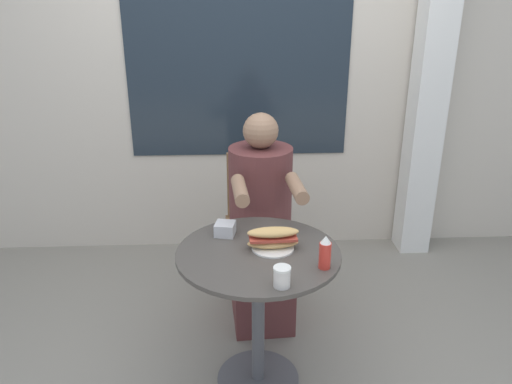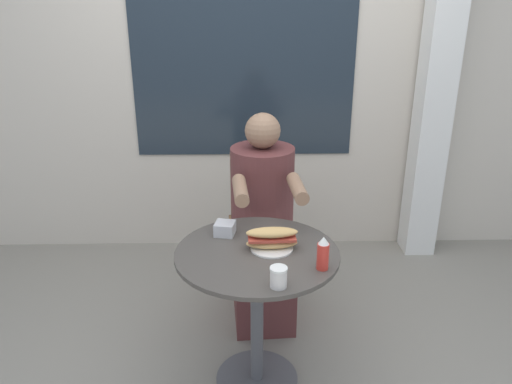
% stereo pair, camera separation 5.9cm
% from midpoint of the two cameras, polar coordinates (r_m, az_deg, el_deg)
% --- Properties ---
extents(ground_plane, '(8.00, 8.00, 0.00)m').
position_cam_midpoint_polar(ground_plane, '(2.63, -0.45, -20.65)').
color(ground_plane, gray).
extents(storefront_wall, '(8.00, 0.09, 2.80)m').
position_cam_midpoint_polar(storefront_wall, '(3.47, -1.62, 15.56)').
color(storefront_wall, beige).
rests_on(storefront_wall, ground_plane).
extents(lattice_pillar, '(0.21, 0.21, 2.40)m').
position_cam_midpoint_polar(lattice_pillar, '(3.58, 18.78, 11.36)').
color(lattice_pillar, silver).
rests_on(lattice_pillar, ground_plane).
extents(cafe_table, '(0.73, 0.73, 0.72)m').
position_cam_midpoint_polar(cafe_table, '(2.31, -0.48, -10.94)').
color(cafe_table, '#47423D').
rests_on(cafe_table, ground_plane).
extents(diner_chair, '(0.40, 0.40, 0.87)m').
position_cam_midpoint_polar(diner_chair, '(3.11, -0.48, -2.05)').
color(diner_chair, brown).
rests_on(diner_chair, ground_plane).
extents(seated_diner, '(0.37, 0.63, 1.20)m').
position_cam_midpoint_polar(seated_diner, '(2.79, -0.02, -4.87)').
color(seated_diner, brown).
rests_on(seated_diner, ground_plane).
extents(sandwich_on_plate, '(0.23, 0.19, 0.10)m').
position_cam_midpoint_polar(sandwich_on_plate, '(2.21, 1.19, -5.40)').
color(sandwich_on_plate, white).
rests_on(sandwich_on_plate, cafe_table).
extents(drink_cup, '(0.07, 0.07, 0.08)m').
position_cam_midpoint_polar(drink_cup, '(1.95, 2.11, -9.65)').
color(drink_cup, silver).
rests_on(drink_cup, cafe_table).
extents(napkin_box, '(0.11, 0.11, 0.06)m').
position_cam_midpoint_polar(napkin_box, '(2.35, -4.27, -4.22)').
color(napkin_box, silver).
rests_on(napkin_box, cafe_table).
extents(condiment_bottle, '(0.05, 0.05, 0.15)m').
position_cam_midpoint_polar(condiment_bottle, '(2.07, 7.09, -6.89)').
color(condiment_bottle, red).
rests_on(condiment_bottle, cafe_table).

